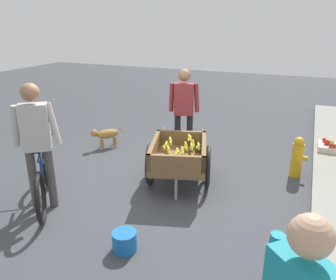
# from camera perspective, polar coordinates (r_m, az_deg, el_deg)

# --- Properties ---
(ground_plane) EXTENTS (24.00, 24.00, 0.00)m
(ground_plane) POSITION_cam_1_polar(r_m,az_deg,el_deg) (5.08, -1.22, -8.18)
(ground_plane) COLOR #3D3F44
(fruit_cart) EXTENTS (1.80, 1.21, 0.71)m
(fruit_cart) POSITION_cam_1_polar(r_m,az_deg,el_deg) (5.01, 1.85, -3.02)
(fruit_cart) COLOR brown
(fruit_cart) RESTS_ON ground
(vendor_person) EXTENTS (0.29, 0.53, 1.60)m
(vendor_person) POSITION_cam_1_polar(r_m,az_deg,el_deg) (5.93, 2.74, 5.88)
(vendor_person) COLOR black
(vendor_person) RESTS_ON ground
(bicycle) EXTENTS (1.35, 1.06, 0.85)m
(bicycle) POSITION_cam_1_polar(r_m,az_deg,el_deg) (4.87, -20.44, -6.19)
(bicycle) COLOR black
(bicycle) RESTS_ON ground
(cyclist_person) EXTENTS (0.37, 0.51, 1.68)m
(cyclist_person) POSITION_cam_1_polar(r_m,az_deg,el_deg) (4.49, -21.61, 0.61)
(cyclist_person) COLOR #4C4742
(cyclist_person) RESTS_ON ground
(dog) EXTENTS (0.55, 0.45, 0.40)m
(dog) POSITION_cam_1_polar(r_m,az_deg,el_deg) (6.66, -10.56, 0.99)
(dog) COLOR #AD7A38
(dog) RESTS_ON ground
(fire_hydrant) EXTENTS (0.25, 0.25, 0.67)m
(fire_hydrant) POSITION_cam_1_polar(r_m,az_deg,el_deg) (5.68, 21.24, -2.75)
(fire_hydrant) COLOR gold
(fire_hydrant) RESTS_ON ground
(plastic_bucket) EXTENTS (0.27, 0.27, 0.22)m
(plastic_bucket) POSITION_cam_1_polar(r_m,az_deg,el_deg) (3.84, -7.45, -16.76)
(plastic_bucket) COLOR #1966B2
(plastic_bucket) RESTS_ON ground
(apple_crate) EXTENTS (0.44, 0.32, 0.32)m
(apple_crate) POSITION_cam_1_polar(r_m,az_deg,el_deg) (6.85, 25.52, -1.41)
(apple_crate) COLOR beige
(apple_crate) RESTS_ON ground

